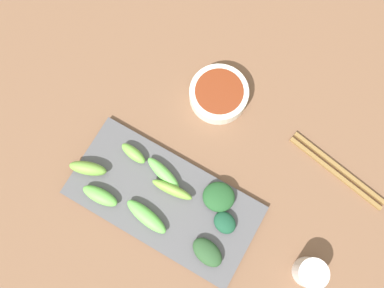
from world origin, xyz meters
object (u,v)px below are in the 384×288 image
object	(u,v)px
serving_plate	(164,200)
sauce_bowl	(219,94)
chopsticks	(337,170)
tea_cup	(310,273)

from	to	relation	value
serving_plate	sauce_bowl	bearing A→B (deg)	-177.21
serving_plate	chopsticks	xyz separation A→B (m)	(-0.23, 0.28, -0.00)
sauce_bowl	chopsticks	bearing A→B (deg)	86.16
chopsticks	tea_cup	xyz separation A→B (m)	(0.21, 0.03, 0.02)
serving_plate	tea_cup	size ratio (longest dim) A/B	6.61
sauce_bowl	serving_plate	bearing A→B (deg)	2.79
chopsticks	tea_cup	size ratio (longest dim) A/B	3.95
chopsticks	serving_plate	bearing A→B (deg)	-40.00
sauce_bowl	tea_cup	distance (m)	0.40
tea_cup	serving_plate	bearing A→B (deg)	-86.59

